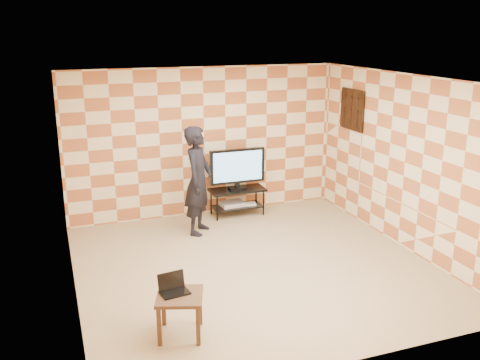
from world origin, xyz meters
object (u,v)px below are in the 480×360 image
at_px(tv, 237,167).
at_px(side_table, 180,302).
at_px(person, 198,181).
at_px(tv_stand, 237,196).

height_order(tv, side_table, tv).
xyz_separation_m(tv, person, (-0.90, -0.59, -0.00)).
bearing_deg(person, side_table, -166.05).
xyz_separation_m(side_table, person, (1.06, 2.97, 0.50)).
height_order(tv_stand, side_table, same).
distance_m(tv_stand, tv, 0.55).
bearing_deg(tv_stand, side_table, -118.85).
height_order(side_table, person, person).
relative_size(side_table, person, 0.35).
distance_m(tv_stand, person, 1.21).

